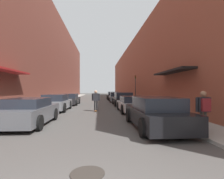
# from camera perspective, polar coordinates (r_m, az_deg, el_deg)

# --- Properties ---
(ground) EXTENTS (121.91, 121.91, 0.00)m
(ground) POSITION_cam_1_polar(r_m,az_deg,el_deg) (23.95, -5.31, -4.06)
(ground) COLOR #4C4947
(curb_strip_left) EXTENTS (1.80, 55.42, 0.12)m
(curb_strip_left) POSITION_cam_1_polar(r_m,az_deg,el_deg) (29.94, -14.45, -3.13)
(curb_strip_left) COLOR #A3A099
(curb_strip_left) RESTS_ON ground
(curb_strip_right) EXTENTS (1.80, 55.42, 0.12)m
(curb_strip_right) POSITION_cam_1_polar(r_m,az_deg,el_deg) (29.81, 4.25, -3.15)
(curb_strip_right) COLOR #A3A099
(curb_strip_right) RESTS_ON ground
(building_row_left) EXTENTS (4.90, 55.42, 13.47)m
(building_row_left) POSITION_cam_1_polar(r_m,az_deg,el_deg) (30.95, -19.82, 9.37)
(building_row_left) COLOR brown
(building_row_left) RESTS_ON ground
(building_row_right) EXTENTS (4.90, 55.42, 9.55)m
(building_row_right) POSITION_cam_1_polar(r_m,az_deg,el_deg) (30.48, 9.68, 5.80)
(building_row_right) COLOR brown
(building_row_right) RESTS_ON ground
(parked_car_left_0) EXTENTS (1.97, 4.13, 1.29)m
(parked_car_left_0) POSITION_cam_1_polar(r_m,az_deg,el_deg) (9.28, -25.52, -6.60)
(parked_car_left_0) COLOR #515459
(parked_car_left_0) RESTS_ON ground
(parked_car_left_1) EXTENTS (1.94, 4.19, 1.31)m
(parked_car_left_1) POSITION_cam_1_polar(r_m,az_deg,el_deg) (14.71, -17.78, -4.13)
(parked_car_left_1) COLOR gray
(parked_car_left_1) RESTS_ON ground
(parked_car_left_2) EXTENTS (1.89, 4.34, 1.24)m
(parked_car_left_2) POSITION_cam_1_polar(r_m,az_deg,el_deg) (20.11, -13.53, -3.14)
(parked_car_left_2) COLOR #232326
(parked_car_left_2) RESTS_ON ground
(parked_car_right_0) EXTENTS (2.01, 4.73, 1.37)m
(parked_car_right_0) POSITION_cam_1_polar(r_m,az_deg,el_deg) (7.93, 13.95, -7.49)
(parked_car_right_0) COLOR black
(parked_car_right_0) RESTS_ON ground
(parked_car_right_1) EXTENTS (1.98, 4.21, 1.20)m
(parked_car_right_1) POSITION_cam_1_polar(r_m,az_deg,el_deg) (13.38, 6.59, -4.75)
(parked_car_right_1) COLOR silver
(parked_car_right_1) RESTS_ON ground
(parked_car_right_2) EXTENTS (2.04, 4.54, 1.40)m
(parked_car_right_2) POSITION_cam_1_polar(r_m,az_deg,el_deg) (18.81, 3.59, -3.13)
(parked_car_right_2) COLOR #232326
(parked_car_right_2) RESTS_ON ground
(parked_car_right_3) EXTENTS (1.94, 4.58, 1.31)m
(parked_car_right_3) POSITION_cam_1_polar(r_m,az_deg,el_deg) (24.42, 1.32, -2.52)
(parked_car_right_3) COLOR gray
(parked_car_right_3) RESTS_ON ground
(parked_car_right_4) EXTENTS (1.98, 4.20, 1.32)m
(parked_car_right_4) POSITION_cam_1_polar(r_m,az_deg,el_deg) (29.85, 0.28, -2.03)
(parked_car_right_4) COLOR #232326
(parked_car_right_4) RESTS_ON ground
(skateboarder) EXTENTS (0.62, 0.78, 1.63)m
(skateboarder) POSITION_cam_1_polar(r_m,az_deg,el_deg) (13.58, -5.31, -2.94)
(skateboarder) COLOR brown
(skateboarder) RESTS_ON ground
(manhole_cover) EXTENTS (0.70, 0.70, 0.02)m
(manhole_cover) POSITION_cam_1_polar(r_m,az_deg,el_deg) (3.92, -8.00, -25.54)
(manhole_cover) COLOR #332D28
(manhole_cover) RESTS_ON ground
(traffic_light) EXTENTS (0.16, 0.22, 3.48)m
(traffic_light) POSITION_cam_1_polar(r_m,az_deg,el_deg) (23.52, 7.66, 1.40)
(traffic_light) COLOR #2D2D2D
(traffic_light) RESTS_ON curb_strip_right
(pedestrian) EXTENTS (0.61, 0.33, 1.53)m
(pedestrian) POSITION_cam_1_polar(r_m,az_deg,el_deg) (7.42, 27.80, -4.84)
(pedestrian) COLOR #47423D
(pedestrian) RESTS_ON curb_strip_right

